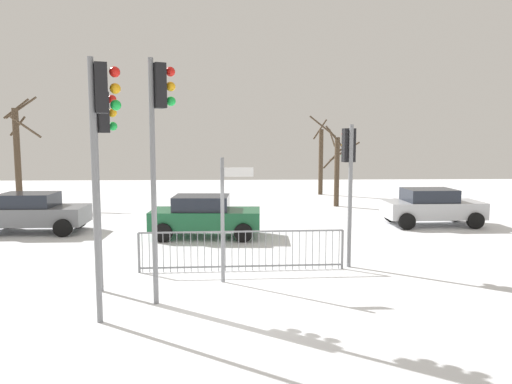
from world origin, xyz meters
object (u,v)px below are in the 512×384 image
object	(u,v)px
traffic_light_mid_right	(101,131)
car_silver_near	(431,206)
traffic_light_foreground_right	(102,143)
bare_tree_centre	(321,158)
traffic_light_foreground_left	(349,163)
bare_tree_right	(18,151)
direction_sign_post	(225,213)
bare_tree_left	(337,167)
traffic_light_rear_right	(159,127)
car_green_mid	(205,215)
car_grey_trailing	(32,212)

from	to	relation	value
traffic_light_mid_right	car_silver_near	xyz separation A→B (m)	(10.22, 9.76, -2.84)
traffic_light_foreground_right	bare_tree_centre	world-z (taller)	bare_tree_centre
traffic_light_foreground_left	bare_tree_right	world-z (taller)	bare_tree_right
bare_tree_centre	bare_tree_right	world-z (taller)	bare_tree_right
traffic_light_mid_right	direction_sign_post	bearing A→B (deg)	118.85
bare_tree_left	bare_tree_right	xyz separation A→B (m)	(-16.49, 1.12, 0.81)
bare_tree_left	bare_tree_centre	distance (m)	5.04
traffic_light_rear_right	direction_sign_post	distance (m)	2.78
bare_tree_centre	bare_tree_right	distance (m)	17.00
traffic_light_foreground_right	traffic_light_foreground_left	size ratio (longest dim) A/B	1.20
car_green_mid	car_silver_near	distance (m)	9.12
bare_tree_right	direction_sign_post	bearing A→B (deg)	-51.46
traffic_light_rear_right	bare_tree_left	world-z (taller)	traffic_light_rear_right
direction_sign_post	bare_tree_centre	bearing A→B (deg)	72.68
car_grey_trailing	car_green_mid	bearing A→B (deg)	-9.62
direction_sign_post	bare_tree_right	size ratio (longest dim) A/B	0.53
traffic_light_mid_right	car_grey_trailing	bearing A→B (deg)	-169.06
car_grey_trailing	bare_tree_right	xyz separation A→B (m)	(-3.83, 7.57, 2.03)
traffic_light_rear_right	traffic_light_foreground_right	world-z (taller)	traffic_light_rear_right
traffic_light_rear_right	bare_tree_left	size ratio (longest dim) A/B	1.24
traffic_light_rear_right	traffic_light_foreground_right	xyz separation A→B (m)	(-1.41, 0.90, -0.35)
direction_sign_post	car_green_mid	bearing A→B (deg)	98.73
car_green_mid	bare_tree_right	distance (m)	13.53
bare_tree_left	bare_tree_right	size ratio (longest dim) A/B	0.72
traffic_light_rear_right	car_green_mid	size ratio (longest dim) A/B	1.31
car_green_mid	bare_tree_left	distance (m)	9.81
direction_sign_post	car_green_mid	distance (m)	5.53
traffic_light_foreground_right	traffic_light_mid_right	size ratio (longest dim) A/B	0.93
car_green_mid	bare_tree_centre	bearing A→B (deg)	65.88
car_green_mid	bare_tree_centre	distance (m)	14.08
traffic_light_foreground_right	bare_tree_centre	xyz separation A→B (m)	(8.12, 18.40, -1.11)
traffic_light_rear_right	car_green_mid	distance (m)	7.41
traffic_light_mid_right	car_grey_trailing	size ratio (longest dim) A/B	1.29
car_green_mid	car_grey_trailing	xyz separation A→B (m)	(-6.43, 1.02, 0.00)
traffic_light_foreground_left	bare_tree_right	xyz separation A→B (m)	(-14.41, 12.56, -0.02)
car_grey_trailing	car_silver_near	world-z (taller)	same
traffic_light_foreground_right	bare_tree_left	size ratio (longest dim) A/B	1.12
traffic_light_foreground_left	direction_sign_post	world-z (taller)	traffic_light_foreground_left
car_green_mid	bare_tree_left	size ratio (longest dim) A/B	0.94
traffic_light_foreground_left	bare_tree_centre	size ratio (longest dim) A/B	0.80
car_silver_near	bare_tree_left	distance (m)	6.25
car_green_mid	car_silver_near	size ratio (longest dim) A/B	1.01
bare_tree_left	bare_tree_centre	size ratio (longest dim) A/B	0.85
traffic_light_foreground_right	bare_tree_left	xyz separation A→B (m)	(8.08, 13.36, -1.38)
traffic_light_rear_right	traffic_light_mid_right	world-z (taller)	traffic_light_rear_right
car_silver_near	traffic_light_rear_right	bearing A→B (deg)	-138.14
traffic_light_rear_right	direction_sign_post	xyz separation A→B (m)	(1.31, 1.40, -2.02)
direction_sign_post	bare_tree_left	size ratio (longest dim) A/B	0.74
traffic_light_mid_right	direction_sign_post	distance (m)	3.79
direction_sign_post	bare_tree_centre	world-z (taller)	bare_tree_centre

